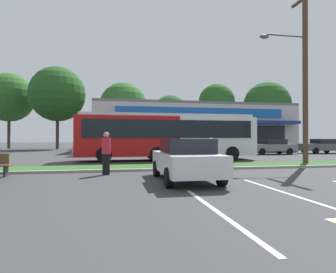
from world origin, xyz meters
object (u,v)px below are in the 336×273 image
object	(u,v)px
pedestrian_near_bench	(211,155)
city_bus	(168,135)
car_1	(186,159)
utility_pole	(303,70)
car_3	(99,147)
car_2	(322,146)
car_4	(271,146)
pedestrian_by_pole	(106,153)

from	to	relation	value
pedestrian_near_bench	city_bus	bearing A→B (deg)	-158.99
car_1	utility_pole	bearing A→B (deg)	-60.48
utility_pole	car_3	distance (m)	16.96
car_2	car_4	xyz separation A→B (m)	(-5.97, -0.47, -0.01)
car_1	car_2	size ratio (longest dim) A/B	0.99
car_2	car_4	bearing A→B (deg)	4.53
car_4	pedestrian_by_pole	xyz separation A→B (m)	(-15.39, -12.80, 0.15)
car_3	pedestrian_by_pole	bearing A→B (deg)	-85.48
city_bus	car_1	size ratio (longest dim) A/B	2.92
utility_pole	pedestrian_by_pole	world-z (taller)	utility_pole
pedestrian_near_bench	utility_pole	bearing A→B (deg)	126.70
utility_pole	pedestrian_by_pole	xyz separation A→B (m)	(-11.17, -2.36, -4.64)
car_4	pedestrian_near_bench	bearing A→B (deg)	50.18
car_2	car_4	world-z (taller)	car_2
pedestrian_near_bench	pedestrian_by_pole	bearing A→B (deg)	-74.82
city_bus	pedestrian_by_pole	xyz separation A→B (m)	(-4.03, -7.31, -0.85)
utility_pole	pedestrian_near_bench	size ratio (longest dim) A/B	6.63
city_bus	pedestrian_by_pole	bearing A→B (deg)	-119.36
car_1	car_4	distance (m)	19.61
car_2	pedestrian_near_bench	distance (m)	21.39
utility_pole	pedestrian_near_bench	xyz separation A→B (m)	(-6.51, -2.44, -4.77)
car_3	car_4	size ratio (longest dim) A/B	0.94
car_1	car_2	distance (m)	24.16
pedestrian_near_bench	pedestrian_by_pole	distance (m)	4.66
car_2	car_1	bearing A→B (deg)	40.18
city_bus	car_1	bearing A→B (deg)	-97.15
car_2	car_3	xyz separation A→B (m)	(-22.41, -0.15, 0.01)
city_bus	car_4	bearing A→B (deg)	25.30
utility_pole	car_4	world-z (taller)	utility_pole
utility_pole	car_4	size ratio (longest dim) A/B	2.26
car_3	pedestrian_near_bench	size ratio (longest dim) A/B	2.77
car_4	pedestrian_by_pole	bearing A→B (deg)	39.74
utility_pole	city_bus	world-z (taller)	utility_pole
utility_pole	car_2	distance (m)	15.68
city_bus	car_3	world-z (taller)	city_bus
car_3	pedestrian_near_bench	xyz separation A→B (m)	(5.70, -13.20, 0.01)
city_bus	pedestrian_near_bench	world-z (taller)	city_bus
utility_pole	car_1	world-z (taller)	utility_pole
car_2	car_3	size ratio (longest dim) A/B	1.00
utility_pole	car_3	world-z (taller)	utility_pole
car_1	pedestrian_by_pole	bearing A→B (deg)	51.37
car_1	pedestrian_near_bench	world-z (taller)	pedestrian_near_bench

